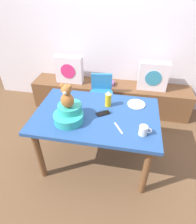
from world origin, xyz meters
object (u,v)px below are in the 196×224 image
Objects in this scene: cell_phone at (103,113)px; dinner_plate_near at (136,104)px; pillow_floral_left at (69,69)px; dining_table at (96,121)px; pillow_floral_right at (153,76)px; book_stack at (108,83)px; ketchup_bottle at (108,99)px; infant_seat_teal at (69,114)px; highchair at (101,95)px; teddy_bear at (67,97)px; coffee_mug at (143,130)px.

dinner_plate_near is at bearing -88.53° from cell_phone.
pillow_floral_left reaches higher than dining_table.
dining_table is at bearing -119.32° from pillow_floral_right.
pillow_floral_right is 0.71m from book_stack.
cell_phone is (-0.03, -0.16, -0.08)m from ketchup_bottle.
pillow_floral_right is at bearing 60.78° from ketchup_bottle.
cell_phone is (0.32, 0.16, -0.07)m from infant_seat_teal.
pillow_floral_left is 3.06× the size of cell_phone.
cell_phone is at bearing 26.90° from infant_seat_teal.
dinner_plate_near is at bearing -45.07° from highchair.
pillow_floral_left is 1.00× the size of pillow_floral_right.
teddy_bear is 0.51m from ketchup_bottle.
highchair is 5.49× the size of cell_phone.
highchair is (-0.07, 0.74, -0.11)m from dining_table.
pillow_floral_right is 2.20× the size of dinner_plate_near.
dining_table is at bearing 30.96° from infant_seat_teal.
dining_table is 0.50m from dinner_plate_near.
pillow_floral_left is at bearing -178.14° from book_stack.
ketchup_bottle reaches higher than dinner_plate_near.
pillow_floral_right is at bearing 60.68° from dining_table.
coffee_mug is at bearing -81.54° from dinner_plate_near.
ketchup_bottle is at bearing -51.76° from pillow_floral_left.
highchair is at bearing -34.69° from pillow_floral_left.
pillow_floral_left is 1.38m from infant_seat_teal.
highchair is 0.73m from dinner_plate_near.
teddy_bear is (-0.17, -0.89, 0.50)m from highchair.
teddy_bear is (-0.22, -1.33, 0.53)m from book_stack.
coffee_mug is at bearing -153.59° from cell_phone.
ketchup_bottle is at bearing -43.91° from cell_phone.
ketchup_bottle is (0.78, -0.98, 0.15)m from pillow_floral_left.
dining_table is at bearing 154.87° from coffee_mug.
teddy_bear reaches higher than coffee_mug.
ketchup_bottle reaches higher than coffee_mug.
ketchup_bottle is (0.35, 0.32, -0.19)m from teddy_bear.
ketchup_bottle reaches higher than book_stack.
pillow_floral_left is 0.33× the size of dining_table.
highchair is 4.27× the size of ketchup_bottle.
dining_table is 7.13× the size of ketchup_bottle.
infant_seat_teal is (0.43, -1.31, 0.13)m from pillow_floral_left.
infant_seat_teal is 0.74m from coffee_mug.
highchair is 3.95× the size of dinner_plate_near.
pillow_floral_left is at bearing 120.21° from dining_table.
coffee_mug is at bearing -6.14° from teddy_bear.
book_stack is 0.15× the size of dining_table.
book_stack is 1.20m from cell_phone.
pillow_floral_right is 0.94m from dinner_plate_near.
ketchup_bottle is 1.54× the size of coffee_mug.
cell_phone is (-0.34, -0.24, -0.00)m from dinner_plate_near.
teddy_bear reaches higher than dinner_plate_near.
dinner_plate_near is at bearing 31.24° from infant_seat_teal.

